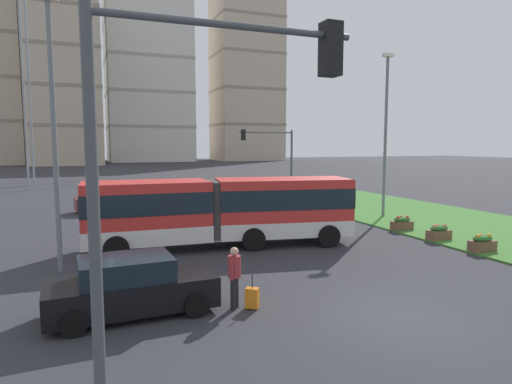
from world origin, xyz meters
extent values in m
plane|color=#2D2D33|center=(0.00, 0.00, 0.00)|extent=(260.00, 260.00, 0.00)
cube|color=#3D752D|center=(12.33, 10.00, 0.04)|extent=(10.00, 70.00, 0.08)
cube|color=red|center=(0.89, 9.29, 1.73)|extent=(6.35, 3.52, 2.55)
cube|color=silver|center=(0.89, 9.29, 0.80)|extent=(6.37, 3.54, 0.70)
cube|color=#19232D|center=(0.89, 9.29, 2.15)|extent=(6.39, 3.56, 0.90)
cube|color=red|center=(-5.16, 9.95, 1.73)|extent=(5.31, 2.73, 2.55)
cube|color=silver|center=(-5.16, 9.95, 0.80)|extent=(5.33, 2.75, 0.70)
cube|color=#19232D|center=(-5.16, 9.95, 2.15)|extent=(5.35, 2.77, 0.90)
cylinder|color=#383838|center=(-2.07, 9.82, 1.72)|extent=(2.40, 2.40, 2.45)
cylinder|color=black|center=(2.88, 10.20, 0.50)|extent=(1.03, 0.45, 1.00)
cylinder|color=black|center=(2.44, 7.74, 0.50)|extent=(1.03, 0.45, 1.00)
cylinder|color=black|center=(-0.47, 10.80, 0.50)|extent=(1.03, 0.45, 1.00)
cylinder|color=black|center=(-0.91, 8.34, 0.50)|extent=(1.03, 0.45, 1.00)
cylinder|color=black|center=(-6.41, 11.26, 0.50)|extent=(1.01, 0.32, 1.00)
cylinder|color=black|center=(-6.52, 8.76, 0.50)|extent=(1.01, 0.32, 1.00)
sphere|color=#F9EFC6|center=(4.02, 9.64, 0.80)|extent=(0.24, 0.24, 0.24)
sphere|color=#F9EFC6|center=(3.70, 7.87, 0.80)|extent=(0.24, 0.24, 0.24)
cube|color=maroon|center=(-6.00, 22.42, 0.58)|extent=(4.58, 2.31, 0.80)
cube|color=black|center=(-6.15, 22.40, 1.28)|extent=(2.56, 1.95, 0.60)
cylinder|color=black|center=(-4.62, 23.49, 0.32)|extent=(0.66, 0.30, 0.64)
cylinder|color=black|center=(-4.40, 21.70, 0.32)|extent=(0.66, 0.30, 0.64)
cylinder|color=black|center=(-7.60, 23.13, 0.32)|extent=(0.66, 0.30, 0.64)
cylinder|color=black|center=(-7.38, 21.34, 0.32)|extent=(0.66, 0.30, 0.64)
cube|color=black|center=(-6.50, 2.92, 0.58)|extent=(4.47, 1.99, 0.80)
cube|color=black|center=(-6.65, 2.91, 1.28)|extent=(2.45, 1.78, 0.60)
cylinder|color=black|center=(-5.04, 3.88, 0.32)|extent=(0.65, 0.25, 0.64)
cylinder|color=black|center=(-4.96, 2.09, 0.32)|extent=(0.65, 0.25, 0.64)
cylinder|color=black|center=(-8.04, 3.76, 0.32)|extent=(0.65, 0.25, 0.64)
cylinder|color=black|center=(-7.96, 1.96, 0.32)|extent=(0.65, 0.25, 0.64)
cylinder|color=black|center=(-3.88, 2.22, 0.45)|extent=(0.16, 0.16, 0.90)
cylinder|color=black|center=(-3.75, 2.38, 0.45)|extent=(0.16, 0.16, 0.90)
cylinder|color=maroon|center=(-3.82, 2.30, 1.20)|extent=(0.36, 0.36, 0.60)
sphere|color=tan|center=(-3.82, 2.30, 1.62)|extent=(0.24, 0.24, 0.24)
cylinder|color=maroon|center=(-3.96, 2.11, 1.15)|extent=(0.10, 0.10, 0.55)
cylinder|color=maroon|center=(-3.67, 2.49, 1.15)|extent=(0.10, 0.10, 0.55)
cube|color=orange|center=(-3.37, 2.10, 0.31)|extent=(0.43, 0.41, 0.56)
cylinder|color=black|center=(-3.37, 2.10, 0.80)|extent=(0.03, 0.03, 0.40)
cube|color=brown|center=(7.93, 4.49, 0.30)|extent=(1.10, 0.56, 0.44)
ellipsoid|color=#2D6B28|center=(7.93, 4.49, 0.62)|extent=(0.99, 0.50, 0.28)
sphere|color=orange|center=(7.65, 4.49, 0.72)|extent=(0.20, 0.20, 0.20)
sphere|color=orange|center=(7.93, 4.57, 0.72)|extent=(0.20, 0.20, 0.20)
sphere|color=orange|center=(8.21, 4.43, 0.72)|extent=(0.20, 0.20, 0.20)
cube|color=brown|center=(7.93, 6.93, 0.30)|extent=(1.10, 0.56, 0.44)
ellipsoid|color=#2D6B28|center=(7.93, 6.93, 0.62)|extent=(0.99, 0.50, 0.28)
sphere|color=#EF7566|center=(7.65, 6.93, 0.72)|extent=(0.20, 0.20, 0.20)
sphere|color=#EF7566|center=(7.93, 7.01, 0.72)|extent=(0.20, 0.20, 0.20)
sphere|color=#EF7566|center=(8.21, 6.87, 0.72)|extent=(0.20, 0.20, 0.20)
cube|color=brown|center=(7.93, 9.53, 0.30)|extent=(1.10, 0.56, 0.44)
ellipsoid|color=#2D6B28|center=(7.93, 9.53, 0.62)|extent=(0.99, 0.50, 0.28)
sphere|color=red|center=(7.65, 9.53, 0.72)|extent=(0.20, 0.20, 0.20)
sphere|color=red|center=(7.93, 9.61, 0.72)|extent=(0.20, 0.20, 0.20)
sphere|color=red|center=(8.21, 9.47, 0.72)|extent=(0.20, 0.20, 0.20)
cylinder|color=#474C51|center=(-7.50, -3.00, 3.19)|extent=(0.16, 0.16, 6.39)
cylinder|color=#474C51|center=(-5.62, -3.00, 6.19)|extent=(3.76, 0.10, 0.10)
cube|color=black|center=(-4.04, -3.00, 5.99)|extent=(0.28, 0.28, 0.80)
sphere|color=red|center=(-4.04, -3.00, 6.24)|extent=(0.16, 0.16, 0.16)
sphere|color=yellow|center=(-4.04, -3.00, 5.98)|extent=(0.16, 0.16, 0.16)
sphere|color=green|center=(-4.04, -3.00, 5.72)|extent=(0.16, 0.16, 0.16)
cylinder|color=#474C51|center=(7.53, 22.00, 2.83)|extent=(0.16, 0.16, 5.65)
cylinder|color=#474C51|center=(5.39, 22.00, 5.45)|extent=(4.28, 0.10, 0.10)
cube|color=black|center=(3.55, 22.00, 5.25)|extent=(0.28, 0.28, 0.80)
sphere|color=red|center=(3.55, 22.00, 5.50)|extent=(0.16, 0.16, 0.16)
sphere|color=yellow|center=(3.55, 22.00, 5.24)|extent=(0.16, 0.16, 0.16)
sphere|color=green|center=(3.55, 22.00, 4.98)|extent=(0.16, 0.16, 0.16)
cylinder|color=slate|center=(-8.50, 8.02, 4.69)|extent=(0.18, 0.18, 9.38)
cylinder|color=slate|center=(9.83, 13.58, 4.91)|extent=(0.18, 0.18, 9.82)
cube|color=white|center=(9.83, 13.58, 9.92)|extent=(0.70, 0.28, 0.20)
cube|color=#C6B299|center=(-10.54, 101.21, 20.59)|extent=(14.78, 19.28, 41.17)
cube|color=gray|center=(-10.54, 101.21, 8.58)|extent=(14.98, 19.48, 0.70)
cube|color=gray|center=(-10.54, 101.21, 16.82)|extent=(14.98, 19.48, 0.70)
cube|color=gray|center=(-10.54, 101.21, 25.05)|extent=(14.98, 19.48, 0.70)
cube|color=gray|center=(-10.54, 101.21, 33.29)|extent=(14.98, 19.48, 0.70)
cube|color=silver|center=(9.57, 114.56, 21.97)|extent=(21.43, 19.47, 43.94)
cube|color=#A4A099|center=(9.57, 114.56, 9.14)|extent=(21.63, 19.67, 0.70)
cube|color=#A4A099|center=(9.57, 114.56, 17.92)|extent=(21.63, 19.67, 0.70)
cube|color=#A4A099|center=(9.57, 114.56, 26.71)|extent=(21.63, 19.67, 0.70)
cube|color=#A4A099|center=(9.57, 114.56, 35.50)|extent=(21.63, 19.67, 0.70)
cube|color=#C6B299|center=(37.03, 112.32, 24.43)|extent=(17.96, 15.63, 48.85)
cube|color=gray|center=(37.03, 112.32, 10.12)|extent=(18.16, 15.83, 0.70)
cube|color=gray|center=(37.03, 112.32, 19.89)|extent=(18.16, 15.83, 0.70)
cube|color=gray|center=(37.03, 112.32, 29.66)|extent=(18.16, 15.83, 0.70)
cube|color=gray|center=(37.03, 112.32, 39.43)|extent=(18.16, 15.83, 0.70)
cylinder|color=gray|center=(-7.24, 50.91, 18.31)|extent=(0.24, 0.24, 36.63)
cylinder|color=gray|center=(-13.24, 50.91, 18.31)|extent=(0.24, 0.24, 36.63)
cylinder|color=gray|center=(-7.24, 44.91, 18.31)|extent=(0.24, 0.24, 36.63)
cylinder|color=gray|center=(-13.24, 44.91, 18.31)|extent=(0.24, 0.24, 36.63)
camera|label=1|loc=(-7.60, -8.98, 4.56)|focal=30.95mm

